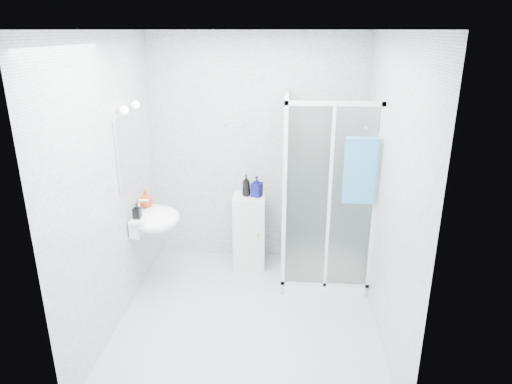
# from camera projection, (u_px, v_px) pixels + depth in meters

# --- Properties ---
(room) EXTENTS (2.40, 2.60, 2.60)m
(room) POSITION_uv_depth(u_px,v_px,m) (247.00, 189.00, 3.94)
(room) COLOR silver
(room) RESTS_ON ground
(shower_enclosure) EXTENTS (0.90, 0.95, 2.00)m
(shower_enclosure) POSITION_uv_depth(u_px,v_px,m) (316.00, 242.00, 4.91)
(shower_enclosure) COLOR white
(shower_enclosure) RESTS_ON ground
(wall_basin) EXTENTS (0.46, 0.56, 0.35)m
(wall_basin) POSITION_uv_depth(u_px,v_px,m) (154.00, 219.00, 4.60)
(wall_basin) COLOR white
(wall_basin) RESTS_ON ground
(mirror) EXTENTS (0.02, 0.60, 0.70)m
(mirror) POSITION_uv_depth(u_px,v_px,m) (129.00, 151.00, 4.38)
(mirror) COLOR white
(mirror) RESTS_ON room
(vanity_lights) EXTENTS (0.10, 0.40, 0.08)m
(vanity_lights) POSITION_uv_depth(u_px,v_px,m) (130.00, 107.00, 4.23)
(vanity_lights) COLOR silver
(vanity_lights) RESTS_ON room
(wall_hooks) EXTENTS (0.23, 0.06, 0.03)m
(wall_hooks) POSITION_uv_depth(u_px,v_px,m) (235.00, 124.00, 5.03)
(wall_hooks) COLOR silver
(wall_hooks) RESTS_ON room
(storage_cabinet) EXTENTS (0.37, 0.39, 0.86)m
(storage_cabinet) POSITION_uv_depth(u_px,v_px,m) (249.00, 231.00, 5.21)
(storage_cabinet) COLOR silver
(storage_cabinet) RESTS_ON ground
(hand_towel) EXTENTS (0.30, 0.04, 0.64)m
(hand_towel) POSITION_uv_depth(u_px,v_px,m) (360.00, 169.00, 4.19)
(hand_towel) COLOR teal
(hand_towel) RESTS_ON shower_enclosure
(shampoo_bottle_a) EXTENTS (0.10, 0.10, 0.24)m
(shampoo_bottle_a) POSITION_uv_depth(u_px,v_px,m) (246.00, 185.00, 5.04)
(shampoo_bottle_a) COLOR black
(shampoo_bottle_a) RESTS_ON storage_cabinet
(shampoo_bottle_b) EXTENTS (0.14, 0.14, 0.24)m
(shampoo_bottle_b) POSITION_uv_depth(u_px,v_px,m) (257.00, 186.00, 5.01)
(shampoo_bottle_b) COLOR #0D0E53
(shampoo_bottle_b) RESTS_ON storage_cabinet
(soap_dispenser_orange) EXTENTS (0.15, 0.15, 0.18)m
(soap_dispenser_orange) POSITION_uv_depth(u_px,v_px,m) (146.00, 199.00, 4.70)
(soap_dispenser_orange) COLOR #B13A14
(soap_dispenser_orange) RESTS_ON wall_basin
(soap_dispenser_black) EXTENTS (0.07, 0.08, 0.16)m
(soap_dispenser_black) POSITION_uv_depth(u_px,v_px,m) (137.00, 211.00, 4.43)
(soap_dispenser_black) COLOR black
(soap_dispenser_black) RESTS_ON wall_basin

